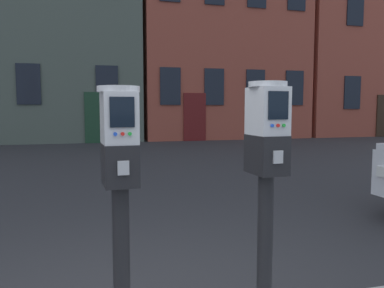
% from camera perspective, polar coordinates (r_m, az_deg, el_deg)
% --- Properties ---
extents(parking_meter_near_kerb, '(0.23, 0.26, 1.43)m').
position_cam_1_polar(parking_meter_near_kerb, '(2.06, -10.48, -4.21)').
color(parking_meter_near_kerb, black).
rests_on(parking_meter_near_kerb, sidewalk_slab).
extents(parking_meter_twin_adjacent, '(0.23, 0.26, 1.47)m').
position_cam_1_polar(parking_meter_twin_adjacent, '(2.27, 10.81, -2.68)').
color(parking_meter_twin_adjacent, black).
rests_on(parking_meter_twin_adjacent, sidewalk_slab).
extents(townhouse_green_painted, '(7.90, 6.33, 12.98)m').
position_cam_1_polar(townhouse_green_painted, '(21.31, 3.23, 18.98)').
color(townhouse_green_painted, brown).
rests_on(townhouse_green_painted, ground_plane).
extents(townhouse_brick_corner, '(7.70, 7.10, 11.98)m').
position_cam_1_polar(townhouse_brick_corner, '(25.15, 21.29, 15.36)').
color(townhouse_brick_corner, brown).
rests_on(townhouse_brick_corner, ground_plane).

